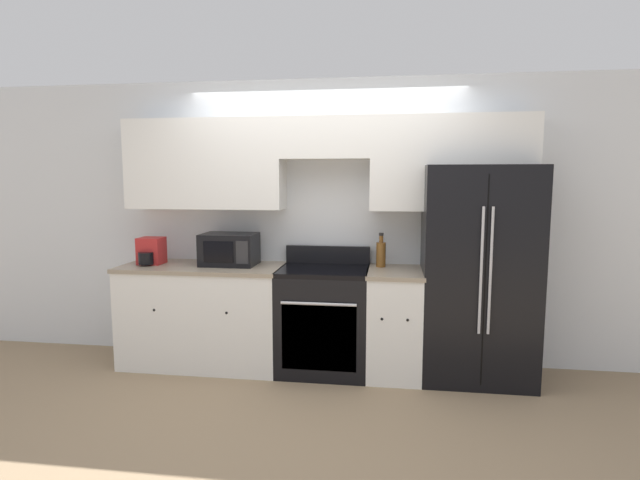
# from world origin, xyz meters

# --- Properties ---
(ground_plane) EXTENTS (12.00, 12.00, 0.00)m
(ground_plane) POSITION_xyz_m (0.00, 0.00, 0.00)
(ground_plane) COLOR #937A5B
(wall_back) EXTENTS (8.00, 0.39, 2.60)m
(wall_back) POSITION_xyz_m (-0.00, 0.58, 1.52)
(wall_back) COLOR silver
(wall_back) RESTS_ON ground_plane
(lower_cabinets_left) EXTENTS (1.47, 0.64, 0.92)m
(lower_cabinets_left) POSITION_xyz_m (-1.08, 0.31, 0.46)
(lower_cabinets_left) COLOR white
(lower_cabinets_left) RESTS_ON ground_plane
(lower_cabinets_right) EXTENTS (0.48, 0.64, 0.92)m
(lower_cabinets_right) POSITION_xyz_m (0.65, 0.31, 0.46)
(lower_cabinets_right) COLOR white
(lower_cabinets_right) RESTS_ON ground_plane
(oven_range) EXTENTS (0.78, 0.65, 1.08)m
(oven_range) POSITION_xyz_m (0.03, 0.31, 0.47)
(oven_range) COLOR black
(oven_range) RESTS_ON ground_plane
(refrigerator) EXTENTS (0.92, 0.76, 1.81)m
(refrigerator) POSITION_xyz_m (1.34, 0.36, 0.91)
(refrigerator) COLOR black
(refrigerator) RESTS_ON ground_plane
(microwave) EXTENTS (0.49, 0.35, 0.29)m
(microwave) POSITION_xyz_m (-0.84, 0.37, 1.07)
(microwave) COLOR black
(microwave) RESTS_ON lower_cabinets_left
(bottle) EXTENTS (0.08, 0.08, 0.30)m
(bottle) POSITION_xyz_m (0.53, 0.47, 1.04)
(bottle) COLOR brown
(bottle) RESTS_ON lower_cabinets_right
(paper_towel_holder) EXTENTS (0.21, 0.27, 0.24)m
(paper_towel_holder) POSITION_xyz_m (-1.57, 0.31, 1.04)
(paper_towel_holder) COLOR #B22323
(paper_towel_holder) RESTS_ON lower_cabinets_left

